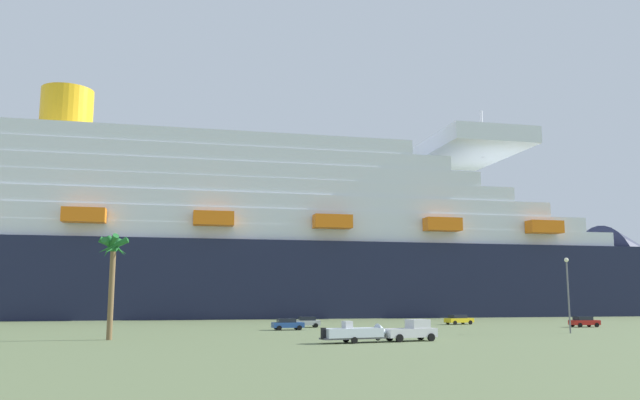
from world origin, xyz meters
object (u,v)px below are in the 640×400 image
Objects in this scene: parked_car_red_hatchback at (584,321)px; parked_car_silver_sedan at (306,322)px; cruise_ship at (208,243)px; parked_car_yellow_taxi at (459,319)px; small_boat_on_trailer at (359,333)px; street_lamp at (568,285)px; palm_tree at (113,257)px; pickup_truck at (412,331)px; parked_car_blue_suv at (287,324)px.

parked_car_silver_sedan is (-40.41, 10.46, -0.00)m from parked_car_red_hatchback.
cruise_ship is 80.29m from parked_car_red_hatchback.
small_boat_on_trailer is at bearing -130.55° from parked_car_yellow_taxi.
small_boat_on_trailer is at bearing -85.51° from cruise_ship.
parked_car_yellow_taxi is 26.77m from parked_car_silver_sedan.
parked_car_red_hatchback is 41.74m from parked_car_silver_sedan.
small_boat_on_trailer is at bearing -165.34° from street_lamp.
parked_car_silver_sedan is at bearing 37.30° from palm_tree.
cruise_ship is 49.50× the size of parked_car_yellow_taxi.
pickup_truck is at bearing -84.30° from parked_car_silver_sedan.
parked_car_red_hatchback and parked_car_silver_sedan have the same top height.
street_lamp is (24.74, 7.26, 4.95)m from pickup_truck.
palm_tree is 2.58× the size of parked_car_red_hatchback.
parked_car_silver_sedan is (-26.62, -2.77, -0.00)m from parked_car_yellow_taxi.
palm_tree is (-24.02, 11.26, 7.84)m from small_boat_on_trailer.
palm_tree is 2.53× the size of parked_car_silver_sedan.
parked_car_blue_suv is at bearing -84.89° from cruise_ship.
street_lamp is at bearing -87.39° from parked_car_yellow_taxi.
parked_car_yellow_taxi is at bearing 49.45° from small_boat_on_trailer.
cruise_ship reaches higher than pickup_truck.
palm_tree is at bearing -103.87° from cruise_ship.
pickup_truck is 0.62× the size of street_lamp.
palm_tree reaches higher than parked_car_silver_sedan.
pickup_truck is at bearing -19.19° from palm_tree.
parked_car_yellow_taxi and parked_car_silver_sedan have the same top height.
parked_car_blue_suv is (-1.37, 25.38, -0.13)m from small_boat_on_trailer.
palm_tree is at bearing 154.88° from small_boat_on_trailer.
cruise_ship is 73.62m from palm_tree.
parked_car_yellow_taxi is at bearing 23.51° from palm_tree.
small_boat_on_trailer reaches higher than parked_car_red_hatchback.
small_boat_on_trailer is 1.95× the size of parked_car_blue_suv.
small_boat_on_trailer is 0.88× the size of street_lamp.
cruise_ship is 30.12× the size of small_boat_on_trailer.
palm_tree is at bearing -171.48° from parked_car_red_hatchback.
pickup_truck reaches higher than parked_car_red_hatchback.
street_lamp is at bearing 14.66° from small_boat_on_trailer.
pickup_truck is 0.52× the size of palm_tree.
parked_car_yellow_taxi is 1.16× the size of parked_car_red_hatchback.
parked_car_blue_suv is at bearing 151.70° from street_lamp.
small_boat_on_trailer is at bearing -25.12° from palm_tree.
cruise_ship is 53.71m from parked_car_silver_sedan.
parked_car_red_hatchback is 1.02× the size of parked_car_blue_suv.
palm_tree is 59.00m from parked_car_yellow_taxi.
small_boat_on_trailer reaches higher than parked_car_silver_sedan.
cruise_ship is 84.04m from small_boat_on_trailer.
parked_car_red_hatchback is (13.79, -13.23, -0.00)m from parked_car_yellow_taxi.
cruise_ship reaches higher than small_boat_on_trailer.
parked_car_red_hatchback is 0.98× the size of parked_car_silver_sedan.
street_lamp is at bearing -63.36° from cruise_ship.
palm_tree reaches higher than street_lamp.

